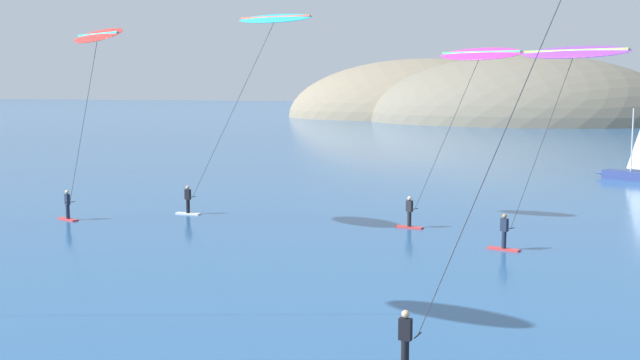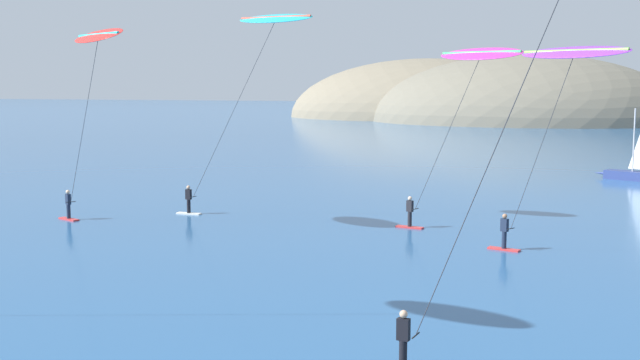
% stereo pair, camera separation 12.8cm
% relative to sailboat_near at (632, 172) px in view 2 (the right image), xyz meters
% --- Properties ---
extents(headland_island, '(81.94, 56.72, 26.31)m').
position_rel_sailboat_near_xyz_m(headland_island, '(-20.91, 100.24, -0.64)').
color(headland_island, '#7A705B').
rests_on(headland_island, ground).
extents(sailboat_near, '(5.66, 3.72, 5.70)m').
position_rel_sailboat_near_xyz_m(sailboat_near, '(0.00, 0.00, 0.00)').
color(sailboat_near, navy).
rests_on(sailboat_near, ground).
extents(kitesurfer_purple, '(6.07, 4.00, 9.37)m').
position_rel_sailboat_near_xyz_m(kitesurfer_purple, '(-5.76, -31.65, 7.69)').
color(kitesurfer_purple, red).
rests_on(kitesurfer_purple, ground).
extents(kitesurfer_magenta, '(6.79, 3.65, 9.53)m').
position_rel_sailboat_near_xyz_m(kitesurfer_magenta, '(-10.13, -27.27, 7.70)').
color(kitesurfer_magenta, red).
rests_on(kitesurfer_magenta, ground).
extents(kitesurfer_cyan, '(8.99, 2.40, 11.53)m').
position_rel_sailboat_near_xyz_m(kitesurfer_cyan, '(-21.47, -25.86, 9.52)').
color(kitesurfer_cyan, silver).
rests_on(kitesurfer_cyan, ground).
extents(kitesurfer_red, '(6.85, 4.79, 10.59)m').
position_rel_sailboat_near_xyz_m(kitesurfer_red, '(-29.06, -30.73, 8.73)').
color(kitesurfer_red, red).
rests_on(kitesurfer_red, ground).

